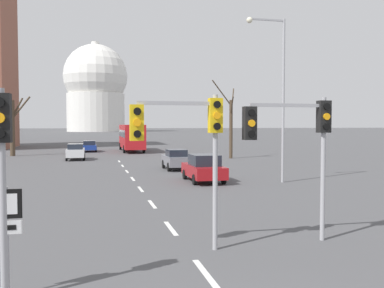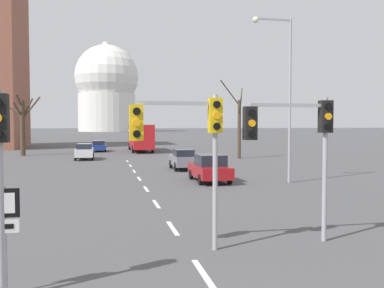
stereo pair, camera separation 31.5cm
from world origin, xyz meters
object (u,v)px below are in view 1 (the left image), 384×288
at_px(traffic_signal_near_right, 297,132).
at_px(traffic_signal_centre_tall, 187,133).
at_px(route_sign_post, 7,223).
at_px(sedan_far_right, 204,168).
at_px(sedan_near_right, 76,151).
at_px(street_lamp_right, 277,84).
at_px(sedan_far_left, 176,159).
at_px(traffic_signal_near_left, 2,153).
at_px(city_bus, 132,136).
at_px(sedan_mid_centre, 127,139).
at_px(sedan_near_left, 89,146).

height_order(traffic_signal_near_right, traffic_signal_centre_tall, traffic_signal_centre_tall).
bearing_deg(route_sign_post, sedan_far_right, 62.41).
bearing_deg(sedan_near_right, street_lamp_right, -58.31).
bearing_deg(sedan_far_left, traffic_signal_near_left, -109.01).
xyz_separation_m(sedan_far_right, city_bus, (-1.55, 30.86, 1.21)).
bearing_deg(sedan_far_right, street_lamp_right, -18.59).
relative_size(route_sign_post, sedan_mid_centre, 0.55).
bearing_deg(sedan_mid_centre, route_sign_post, -96.51).
height_order(traffic_signal_centre_tall, street_lamp_right, street_lamp_right).
xyz_separation_m(sedan_near_left, sedan_near_right, (-1.30, -12.80, 0.10)).
bearing_deg(traffic_signal_centre_tall, route_sign_post, -152.59).
bearing_deg(sedan_far_right, sedan_near_left, 102.40).
relative_size(sedan_near_left, sedan_far_right, 1.06).
distance_m(traffic_signal_near_left, route_sign_post, 1.46).
bearing_deg(street_lamp_right, sedan_near_left, 108.66).
distance_m(traffic_signal_centre_tall, sedan_mid_centre, 70.74).
distance_m(street_lamp_right, sedan_far_right, 6.74).
relative_size(traffic_signal_near_right, sedan_mid_centre, 1.05).
distance_m(traffic_signal_near_left, sedan_far_left, 25.07).
bearing_deg(traffic_signal_centre_tall, sedan_near_right, 97.11).
height_order(traffic_signal_near_left, sedan_near_left, traffic_signal_near_left).
height_order(route_sign_post, city_bus, city_bus).
bearing_deg(sedan_near_left, traffic_signal_near_left, -91.80).
bearing_deg(street_lamp_right, sedan_mid_centre, 94.23).
bearing_deg(traffic_signal_near_right, sedan_far_left, 88.68).
xyz_separation_m(sedan_near_left, sedan_mid_centre, (6.81, 25.18, 0.08)).
distance_m(traffic_signal_near_left, sedan_mid_centre, 73.53).
relative_size(traffic_signal_near_right, sedan_near_right, 1.03).
height_order(traffic_signal_centre_tall, city_bus, traffic_signal_centre_tall).
relative_size(traffic_signal_centre_tall, city_bus, 0.40).
bearing_deg(street_lamp_right, sedan_far_left, 117.35).
distance_m(traffic_signal_near_right, sedan_near_left, 45.69).
bearing_deg(sedan_far_left, traffic_signal_centre_tall, -100.35).
bearing_deg(city_bus, route_sign_post, -98.31).
distance_m(route_sign_post, street_lamp_right, 19.85).
distance_m(sedan_near_right, sedan_far_right, 20.44).
height_order(street_lamp_right, sedan_near_right, street_lamp_right).
bearing_deg(route_sign_post, sedan_near_left, 88.21).
xyz_separation_m(sedan_near_right, sedan_far_right, (8.23, -18.71, 0.01)).
bearing_deg(traffic_signal_near_right, street_lamp_right, 67.98).
height_order(route_sign_post, sedan_near_right, route_sign_post).
height_order(traffic_signal_near_right, sedan_near_left, traffic_signal_near_right).
bearing_deg(route_sign_post, sedan_far_left, 70.85).
relative_size(sedan_mid_centre, sedan_far_left, 1.08).
xyz_separation_m(traffic_signal_near_right, sedan_mid_centre, (0.67, 70.39, -2.47)).
bearing_deg(traffic_signal_centre_tall, sedan_far_right, 73.33).
relative_size(traffic_signal_near_left, traffic_signal_near_right, 0.97).
bearing_deg(sedan_far_right, traffic_signal_near_right, -93.26).
bearing_deg(street_lamp_right, sedan_far_right, 161.41).
relative_size(sedan_mid_centre, sedan_far_right, 0.96).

